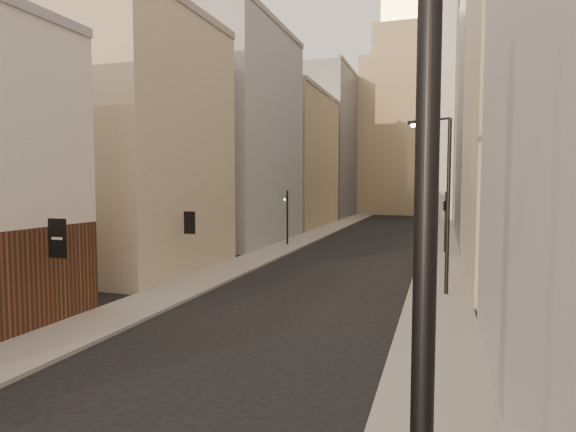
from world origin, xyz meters
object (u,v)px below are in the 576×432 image
at_px(clock_tower, 401,118).
at_px(traffic_light_right, 446,205).
at_px(streetlamp_near, 398,191).
at_px(traffic_light_left, 287,207).
at_px(streetlamp_mid, 444,195).
at_px(white_tower, 468,97).

distance_m(clock_tower, traffic_light_right, 54.44).
xyz_separation_m(streetlamp_near, traffic_light_left, (-12.80, 36.38, -2.13)).
bearing_deg(clock_tower, traffic_light_right, -81.44).
relative_size(streetlamp_mid, traffic_light_right, 1.78).
xyz_separation_m(streetlamp_mid, traffic_light_left, (-13.28, 15.79, -1.59)).
height_order(clock_tower, traffic_light_left, clock_tower).
relative_size(streetlamp_near, traffic_light_right, 1.97).
relative_size(clock_tower, traffic_light_left, 8.98).
relative_size(clock_tower, streetlamp_mid, 5.04).
bearing_deg(streetlamp_mid, white_tower, 110.27).
height_order(clock_tower, traffic_light_right, clock_tower).
height_order(streetlamp_near, traffic_light_left, streetlamp_near).
relative_size(white_tower, streetlamp_mid, 4.66).
distance_m(white_tower, streetlamp_mid, 55.21).
bearing_deg(streetlamp_near, traffic_light_left, 106.99).
bearing_deg(clock_tower, streetlamp_mid, -83.54).
relative_size(white_tower, traffic_light_left, 8.30).
relative_size(traffic_light_left, traffic_light_right, 1.00).
bearing_deg(streetlamp_near, white_tower, 84.63).
xyz_separation_m(white_tower, traffic_light_left, (-16.65, -37.63, -15.11)).
relative_size(clock_tower, streetlamp_near, 4.56).
distance_m(streetlamp_near, streetlamp_mid, 20.60).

